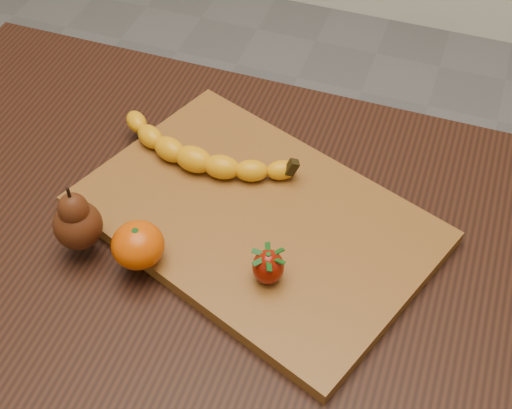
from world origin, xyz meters
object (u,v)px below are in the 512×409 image
(cutting_board, at_px, (256,220))
(mandarin, at_px, (138,245))
(table, at_px, (192,282))
(pear, at_px, (75,216))

(cutting_board, relative_size, mandarin, 6.86)
(table, distance_m, cutting_board, 0.14)
(table, bearing_deg, mandarin, -117.14)
(pear, bearing_deg, table, 28.45)
(pear, bearing_deg, mandarin, -1.26)
(table, relative_size, cutting_board, 2.22)
(table, bearing_deg, cutting_board, 33.86)
(cutting_board, bearing_deg, pear, -128.45)
(cutting_board, height_order, mandarin, mandarin)
(cutting_board, xyz_separation_m, pear, (-0.19, -0.12, 0.06))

